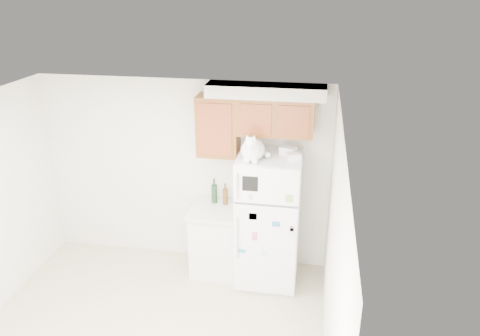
% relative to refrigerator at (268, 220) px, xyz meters
% --- Properties ---
extents(room_shell, '(3.84, 4.04, 2.52)m').
position_rel_refrigerator_xyz_m(room_shell, '(-1.04, -1.36, 0.82)').
color(room_shell, silver).
rests_on(room_shell, ground_plane).
extents(refrigerator, '(0.76, 0.78, 1.70)m').
position_rel_refrigerator_xyz_m(refrigerator, '(0.00, 0.00, 0.00)').
color(refrigerator, white).
rests_on(refrigerator, ground_plane).
extents(base_counter, '(0.64, 0.64, 0.92)m').
position_rel_refrigerator_xyz_m(base_counter, '(-0.69, 0.07, -0.39)').
color(base_counter, white).
rests_on(base_counter, ground_plane).
extents(cat, '(0.34, 0.50, 0.35)m').
position_rel_refrigerator_xyz_m(cat, '(-0.19, -0.15, 0.98)').
color(cat, white).
rests_on(cat, refrigerator).
extents(storage_box_back, '(0.21, 0.18, 0.10)m').
position_rel_refrigerator_xyz_m(storage_box_back, '(0.20, 0.08, 0.90)').
color(storage_box_back, white).
rests_on(storage_box_back, refrigerator).
extents(storage_box_front, '(0.18, 0.15, 0.09)m').
position_rel_refrigerator_xyz_m(storage_box_front, '(0.28, -0.09, 0.89)').
color(storage_box_front, white).
rests_on(storage_box_front, refrigerator).
extents(bottle_green, '(0.08, 0.08, 0.33)m').
position_rel_refrigerator_xyz_m(bottle_green, '(-0.74, 0.24, 0.24)').
color(bottle_green, '#19381E').
rests_on(bottle_green, base_counter).
extents(bottle_amber, '(0.07, 0.07, 0.29)m').
position_rel_refrigerator_xyz_m(bottle_amber, '(-0.59, 0.21, 0.21)').
color(bottle_amber, '#593814').
rests_on(bottle_amber, base_counter).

